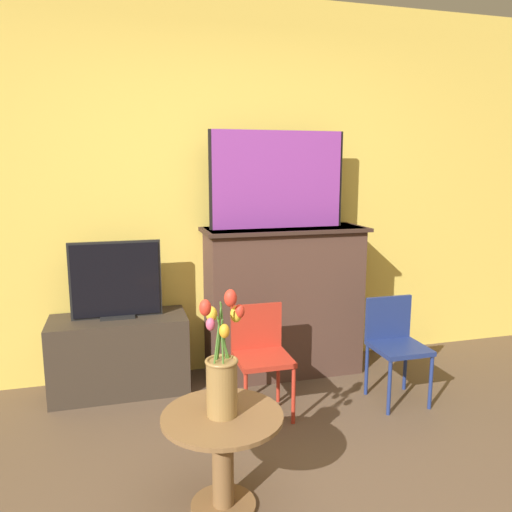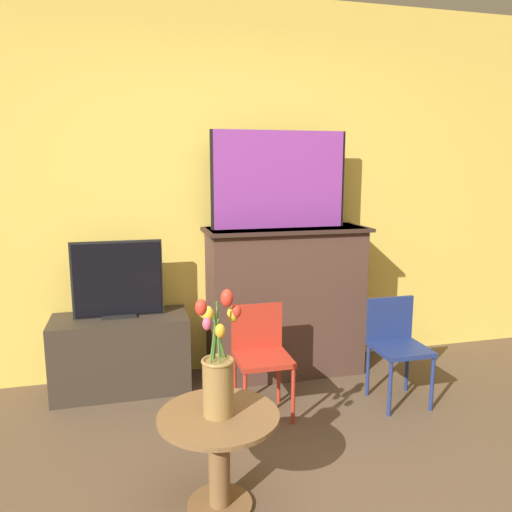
# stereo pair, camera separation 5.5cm
# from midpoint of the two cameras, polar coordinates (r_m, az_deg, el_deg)

# --- Properties ---
(wall_back) EXTENTS (8.00, 0.06, 2.70)m
(wall_back) POSITION_cam_midpoint_polar(r_m,az_deg,el_deg) (3.68, -4.83, 7.47)
(wall_back) COLOR #EAC651
(wall_back) RESTS_ON ground
(fireplace_mantel) EXTENTS (1.18, 0.44, 1.09)m
(fireplace_mantel) POSITION_cam_midpoint_polar(r_m,az_deg,el_deg) (3.69, 2.72, -4.96)
(fireplace_mantel) COLOR #4C3328
(fireplace_mantel) RESTS_ON ground
(painting) EXTENTS (0.98, 0.03, 0.68)m
(painting) POSITION_cam_midpoint_polar(r_m,az_deg,el_deg) (3.55, 2.05, 8.70)
(painting) COLOR black
(painting) RESTS_ON fireplace_mantel
(tv_stand) EXTENTS (0.91, 0.40, 0.52)m
(tv_stand) POSITION_cam_midpoint_polar(r_m,az_deg,el_deg) (3.59, -15.74, -10.78)
(tv_stand) COLOR #382D23
(tv_stand) RESTS_ON ground
(tv_monitor) EXTENTS (0.59, 0.12, 0.52)m
(tv_monitor) POSITION_cam_midpoint_polar(r_m,az_deg,el_deg) (3.45, -16.16, -2.76)
(tv_monitor) COLOR black
(tv_monitor) RESTS_ON tv_stand
(chair_red) EXTENTS (0.33, 0.33, 0.67)m
(chair_red) POSITION_cam_midpoint_polar(r_m,az_deg,el_deg) (3.14, 0.01, -10.75)
(chair_red) COLOR #B22D1E
(chair_red) RESTS_ON ground
(chair_blue) EXTENTS (0.33, 0.33, 0.67)m
(chair_blue) POSITION_cam_midpoint_polar(r_m,az_deg,el_deg) (3.43, 15.15, -9.28)
(chair_blue) COLOR navy
(chair_blue) RESTS_ON ground
(side_table) EXTENTS (0.54, 0.54, 0.45)m
(side_table) POSITION_cam_midpoint_polar(r_m,az_deg,el_deg) (2.37, -4.54, -20.93)
(side_table) COLOR brown
(side_table) RESTS_ON ground
(vase_tulips) EXTENTS (0.22, 0.19, 0.55)m
(vase_tulips) POSITION_cam_midpoint_polar(r_m,az_deg,el_deg) (2.22, -4.61, -13.07)
(vase_tulips) COLOR olive
(vase_tulips) RESTS_ON side_table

